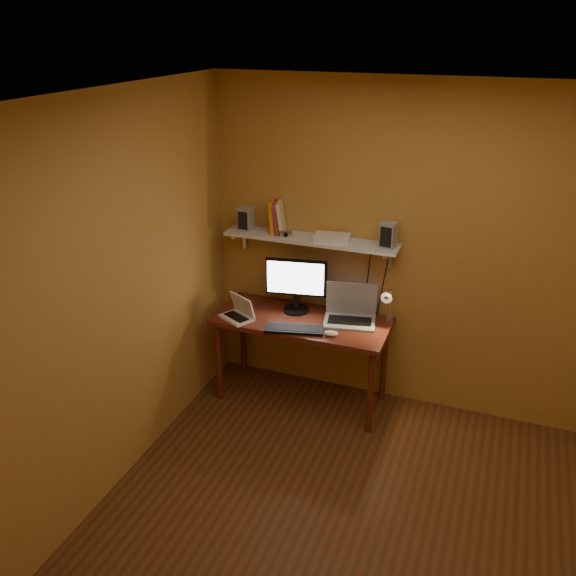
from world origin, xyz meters
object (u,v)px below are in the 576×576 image
at_px(shelf_camera, 286,234).
at_px(laptop, 350,311).
at_px(router, 332,238).
at_px(wall_shelf, 311,240).
at_px(desk_lamp, 388,302).
at_px(desk, 302,329).
at_px(speaker_right, 388,235).
at_px(netbook, 239,312).
at_px(monitor, 296,283).
at_px(keyboard, 294,329).
at_px(speaker_left, 246,219).
at_px(mouse, 331,333).

bearing_deg(shelf_camera, laptop, -0.16).
relative_size(shelf_camera, router, 0.37).
height_order(wall_shelf, desk_lamp, wall_shelf).
xyz_separation_m(desk, speaker_right, (0.61, 0.19, 0.81)).
distance_m(netbook, shelf_camera, 0.73).
bearing_deg(monitor, keyboard, -82.71).
distance_m(laptop, netbook, 0.89).
height_order(speaker_left, router, speaker_left).
bearing_deg(keyboard, wall_shelf, 77.60).
relative_size(laptop, desk_lamp, 1.20).
bearing_deg(keyboard, desk_lamp, 13.22).
height_order(monitor, router, router).
distance_m(keyboard, shelf_camera, 0.75).
distance_m(laptop, speaker_left, 1.12).
bearing_deg(desk, netbook, -161.64).
xyz_separation_m(wall_shelf, speaker_left, (-0.55, -0.01, 0.11)).
xyz_separation_m(wall_shelf, mouse, (0.30, -0.38, -0.59)).
height_order(monitor, speaker_left, speaker_left).
bearing_deg(monitor, speaker_right, -5.19).
height_order(monitor, desk_lamp, monitor).
xyz_separation_m(keyboard, mouse, (0.29, 0.02, 0.01)).
height_order(keyboard, shelf_camera, shelf_camera).
distance_m(laptop, keyboard, 0.49).
bearing_deg(speaker_left, desk_lamp, 1.29).
bearing_deg(router, speaker_right, 0.45).
height_order(monitor, laptop, monitor).
height_order(wall_shelf, speaker_right, speaker_right).
bearing_deg(wall_shelf, monitor, -144.49).
bearing_deg(keyboard, mouse, -9.32).
xyz_separation_m(netbook, keyboard, (0.49, -0.05, -0.04)).
bearing_deg(monitor, speaker_left, 162.03).
bearing_deg(monitor, laptop, -10.31).
xyz_separation_m(monitor, speaker_left, (-0.46, 0.06, 0.47)).
xyz_separation_m(wall_shelf, desk_lamp, (0.66, -0.07, -0.40)).
bearing_deg(mouse, netbook, 167.26).
bearing_deg(desk, speaker_right, 17.13).
distance_m(netbook, keyboard, 0.49).
distance_m(desk, netbook, 0.52).
relative_size(netbook, speaker_left, 1.68).
bearing_deg(mouse, wall_shelf, 117.53).
distance_m(monitor, speaker_left, 0.66).
distance_m(wall_shelf, router, 0.18).
bearing_deg(desk, mouse, -31.44).
bearing_deg(mouse, router, 97.68).
bearing_deg(router, desk, -133.43).
relative_size(desk_lamp, speaker_right, 1.91).
bearing_deg(speaker_left, router, 3.98).
relative_size(netbook, desk_lamp, 0.83).
distance_m(desk, laptop, 0.42).
bearing_deg(wall_shelf, keyboard, -88.60).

